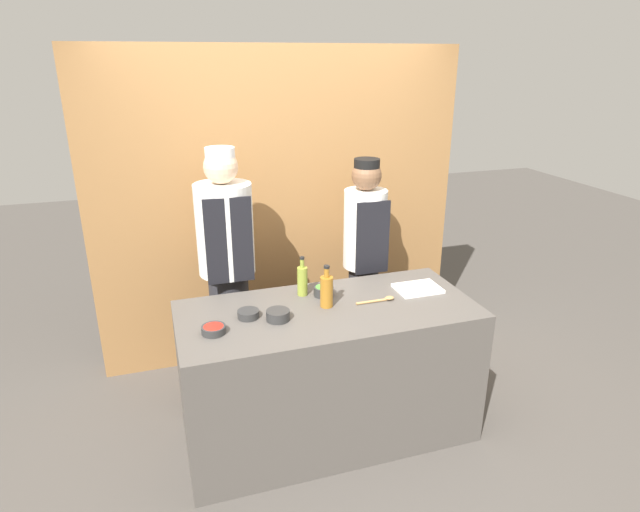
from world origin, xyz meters
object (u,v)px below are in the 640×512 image
sauce_bowl_red (214,329)px  bottle_oil (302,280)px  cutting_board (418,288)px  chef_right (364,259)px  sauce_bowl_brown (278,315)px  sauce_bowl_purple (248,314)px  sauce_bowl_green (324,291)px  bottle_amber (327,291)px  chef_left (227,268)px  wooden_spoon (380,300)px

sauce_bowl_red → bottle_oil: 0.69m
cutting_board → chef_right: size_ratio=0.17×
sauce_bowl_brown → cutting_board: size_ratio=0.48×
sauce_bowl_red → sauce_bowl_purple: sauce_bowl_purple is taller
sauce_bowl_green → cutting_board: 0.62m
cutting_board → bottle_amber: bottle_amber is taller
sauce_bowl_green → chef_left: (-0.53, 0.47, 0.04)m
sauce_bowl_red → sauce_bowl_brown: bearing=6.9°
wooden_spoon → sauce_bowl_green: bearing=147.6°
sauce_bowl_brown → sauce_bowl_purple: 0.18m
sauce_bowl_red → sauce_bowl_brown: sauce_bowl_brown is taller
wooden_spoon → chef_right: (0.16, 0.67, 0.01)m
sauce_bowl_green → cutting_board: sauce_bowl_green is taller
chef_left → chef_right: bearing=0.0°
chef_left → chef_right: size_ratio=1.08×
sauce_bowl_red → sauce_bowl_brown: (0.37, 0.05, 0.01)m
wooden_spoon → chef_left: chef_left is taller
sauce_bowl_green → chef_right: bearing=45.0°
sauce_bowl_green → chef_right: chef_right is taller
sauce_bowl_red → sauce_bowl_purple: bearing=30.4°
sauce_bowl_red → sauce_bowl_green: 0.78m
sauce_bowl_green → bottle_oil: 0.15m
sauce_bowl_green → chef_left: size_ratio=0.07×
sauce_bowl_red → sauce_bowl_green: (0.73, 0.29, 0.01)m
sauce_bowl_purple → bottle_amber: size_ratio=0.47×
sauce_bowl_green → sauce_bowl_red: bearing=-158.6°
sauce_bowl_red → bottle_oil: size_ratio=0.52×
cutting_board → sauce_bowl_brown: bearing=-172.3°
chef_right → sauce_bowl_purple: bearing=-147.4°
bottle_oil → bottle_amber: bottle_amber is taller
cutting_board → chef_left: size_ratio=0.16×
sauce_bowl_purple → bottle_amber: (0.48, 0.00, 0.08)m
cutting_board → bottle_oil: (-0.73, 0.16, 0.09)m
sauce_bowl_red → cutting_board: sauce_bowl_red is taller
wooden_spoon → chef_right: chef_right is taller
sauce_bowl_red → bottle_oil: bottle_oil is taller
bottle_oil → bottle_amber: bearing=-65.7°
sauce_bowl_brown → bottle_amber: (0.32, 0.08, 0.07)m
sauce_bowl_purple → chef_left: 0.63m
bottle_oil → chef_left: 0.59m
sauce_bowl_green → chef_left: chef_left is taller
sauce_bowl_green → sauce_bowl_purple: bearing=-162.8°
sauce_bowl_green → bottle_amber: size_ratio=0.47×
sauce_bowl_purple → chef_right: (0.98, 0.63, -0.00)m
bottle_oil → chef_left: (-0.41, 0.42, -0.03)m
chef_right → bottle_amber: bearing=-128.7°
wooden_spoon → sauce_bowl_brown: bearing=-176.1°
sauce_bowl_purple → wooden_spoon: size_ratio=0.50×
wooden_spoon → sauce_bowl_red: bearing=-175.0°
cutting_board → chef_left: chef_left is taller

